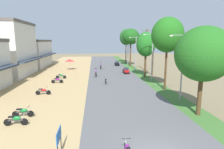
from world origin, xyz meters
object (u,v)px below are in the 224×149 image
(parked_motorbike_fourth, at_px, (57,80))
(median_tree_third, at_px, (146,45))
(parked_motorbike_third, at_px, (43,91))
(streetlamp_farthest, at_px, (128,49))
(parked_motorbike_nearest, at_px, (16,120))
(streetlamp_near, at_px, (182,63))
(motorbike_ahead_fourth, at_px, (96,73))
(median_tree_second, at_px, (167,35))
(streetlamp_mid, at_px, (152,54))
(car_sedan_red, at_px, (126,70))
(utility_pole_near, at_px, (153,53))
(motorbike_ahead_third, at_px, (106,80))
(parked_motorbike_fifth, at_px, (61,76))
(median_tree_nearest, at_px, (203,54))
(median_tree_fourth, at_px, (131,37))
(utility_pole_far, at_px, (146,49))
(median_tree_fifth, at_px, (126,37))
(street_signboard, at_px, (59,137))
(car_sedan_black, at_px, (117,63))
(streetlamp_far, at_px, (136,51))
(motorbike_ahead_fifth, at_px, (101,66))
(parked_motorbike_second, at_px, (23,112))

(parked_motorbike_fourth, xyz_separation_m, median_tree_third, (14.98, 3.53, 5.38))
(parked_motorbike_third, xyz_separation_m, streetlamp_farthest, (15.53, 27.21, 3.80))
(parked_motorbike_nearest, bearing_deg, streetlamp_near, 16.08)
(parked_motorbike_third, relative_size, motorbike_ahead_fourth, 1.00)
(median_tree_second, distance_m, streetlamp_mid, 6.03)
(parked_motorbike_fourth, relative_size, median_tree_third, 0.22)
(median_tree_third, xyz_separation_m, car_sedan_red, (-2.81, 3.92, -5.19))
(utility_pole_near, distance_m, motorbike_ahead_third, 11.91)
(parked_motorbike_fifth, relative_size, streetlamp_farthest, 0.24)
(median_tree_nearest, height_order, median_tree_fourth, median_tree_fourth)
(median_tree_second, xyz_separation_m, streetlamp_near, (-0.14, -4.72, -3.04))
(median_tree_second, distance_m, motorbike_ahead_fourth, 14.93)
(median_tree_third, height_order, utility_pole_far, utility_pole_far)
(streetlamp_near, bearing_deg, car_sedan_red, 99.37)
(median_tree_fifth, distance_m, motorbike_ahead_third, 27.71)
(parked_motorbike_third, relative_size, street_signboard, 1.20)
(streetlamp_mid, height_order, car_sedan_black, streetlamp_mid)
(street_signboard, bearing_deg, utility_pole_far, 64.98)
(median_tree_second, relative_size, median_tree_third, 1.17)
(parked_motorbike_nearest, bearing_deg, streetlamp_far, 59.40)
(median_tree_third, relative_size, median_tree_fifth, 0.82)
(parked_motorbike_fourth, height_order, streetlamp_far, streetlamp_far)
(streetlamp_mid, relative_size, motorbike_ahead_fourth, 4.27)
(streetlamp_farthest, bearing_deg, street_signboard, -106.06)
(median_tree_nearest, relative_size, streetlamp_mid, 1.00)
(median_tree_nearest, bearing_deg, motorbike_ahead_third, 119.98)
(streetlamp_far, relative_size, car_sedan_red, 3.29)
(motorbike_ahead_third, distance_m, motorbike_ahead_fifth, 15.22)
(parked_motorbike_fifth, bearing_deg, median_tree_second, -30.34)
(parked_motorbike_fourth, bearing_deg, median_tree_fourth, 50.07)
(median_tree_third, height_order, motorbike_ahead_third, median_tree_third)
(streetlamp_far, bearing_deg, parked_motorbike_second, -122.30)
(median_tree_second, distance_m, streetlamp_near, 5.62)
(median_tree_nearest, bearing_deg, parked_motorbike_fourth, 136.90)
(median_tree_second, height_order, car_sedan_red, median_tree_second)
(streetlamp_far, relative_size, motorbike_ahead_third, 4.13)
(streetlamp_near, bearing_deg, motorbike_ahead_fourth, 121.71)
(parked_motorbike_second, distance_m, median_tree_second, 18.57)
(median_tree_fifth, height_order, streetlamp_farthest, median_tree_fifth)
(parked_motorbike_fourth, height_order, median_tree_nearest, median_tree_nearest)
(parked_motorbike_nearest, height_order, car_sedan_red, car_sedan_red)
(streetlamp_near, distance_m, car_sedan_black, 30.23)
(median_tree_nearest, xyz_separation_m, motorbike_ahead_fourth, (-8.84, 18.44, -4.57))
(street_signboard, relative_size, median_tree_fourth, 0.16)
(streetlamp_mid, bearing_deg, utility_pole_far, 79.15)
(parked_motorbike_fourth, bearing_deg, median_tree_second, -19.46)
(parked_motorbike_nearest, bearing_deg, median_tree_fifth, 68.46)
(parked_motorbike_fourth, relative_size, motorbike_ahead_fourth, 1.00)
(parked_motorbike_second, height_order, streetlamp_mid, streetlamp_mid)
(street_signboard, bearing_deg, motorbike_ahead_third, 77.71)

